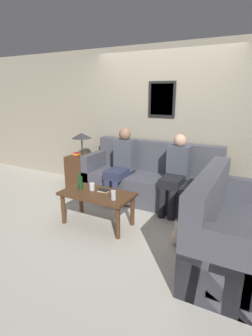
{
  "coord_description": "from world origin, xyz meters",
  "views": [
    {
      "loc": [
        1.63,
        -3.48,
        1.8
      ],
      "look_at": [
        -0.16,
        -0.12,
        0.71
      ],
      "focal_mm": 28.0,
      "sensor_mm": 36.0,
      "label": 1
    }
  ],
  "objects_px": {
    "couch_side": "(230,233)",
    "couch_main": "(151,181)",
    "teddy_bear": "(179,235)",
    "person_left": "(121,162)",
    "drinking_glass": "(92,187)",
    "coffee_table": "(97,198)",
    "person_right": "(176,171)",
    "wine_bottle": "(80,183)"
  },
  "relations": [
    {
      "from": "couch_main",
      "to": "person_left",
      "type": "xyz_separation_m",
      "value": [
        -0.46,
        -0.22,
        0.33
      ]
    },
    {
      "from": "couch_main",
      "to": "person_left",
      "type": "height_order",
      "value": "person_left"
    },
    {
      "from": "coffee_table",
      "to": "wine_bottle",
      "type": "height_order",
      "value": "wine_bottle"
    },
    {
      "from": "couch_main",
      "to": "person_right",
      "type": "bearing_deg",
      "value": -21.68
    },
    {
      "from": "drinking_glass",
      "to": "couch_side",
      "type": "bearing_deg",
      "value": -3.0
    },
    {
      "from": "couch_side",
      "to": "drinking_glass",
      "type": "bearing_deg",
      "value": 87.0
    },
    {
      "from": "person_right",
      "to": "teddy_bear",
      "type": "xyz_separation_m",
      "value": [
        0.38,
        -0.96,
        -0.51
      ]
    },
    {
      "from": "couch_side",
      "to": "coffee_table",
      "type": "relative_size",
      "value": 1.59
    },
    {
      "from": "coffee_table",
      "to": "wine_bottle",
      "type": "distance_m",
      "value": 0.33
    },
    {
      "from": "couch_main",
      "to": "person_left",
      "type": "bearing_deg",
      "value": -153.84
    },
    {
      "from": "person_right",
      "to": "drinking_glass",
      "type": "bearing_deg",
      "value": -134.53
    },
    {
      "from": "drinking_glass",
      "to": "person_left",
      "type": "relative_size",
      "value": 0.08
    },
    {
      "from": "person_left",
      "to": "teddy_bear",
      "type": "distance_m",
      "value": 1.7
    },
    {
      "from": "drinking_glass",
      "to": "teddy_bear",
      "type": "bearing_deg",
      "value": -1.01
    },
    {
      "from": "couch_side",
      "to": "teddy_bear",
      "type": "xyz_separation_m",
      "value": [
        -0.58,
        0.08,
        -0.21
      ]
    },
    {
      "from": "coffee_table",
      "to": "person_left",
      "type": "relative_size",
      "value": 0.82
    },
    {
      "from": "person_left",
      "to": "couch_side",
      "type": "bearing_deg",
      "value": -27.82
    },
    {
      "from": "couch_side",
      "to": "coffee_table",
      "type": "distance_m",
      "value": 1.76
    },
    {
      "from": "coffee_table",
      "to": "person_right",
      "type": "distance_m",
      "value": 1.29
    },
    {
      "from": "person_right",
      "to": "couch_main",
      "type": "bearing_deg",
      "value": 158.32
    },
    {
      "from": "couch_main",
      "to": "couch_side",
      "type": "distance_m",
      "value": 1.89
    },
    {
      "from": "couch_side",
      "to": "drinking_glass",
      "type": "xyz_separation_m",
      "value": [
        -1.87,
        0.1,
        0.18
      ]
    },
    {
      "from": "drinking_glass",
      "to": "teddy_bear",
      "type": "xyz_separation_m",
      "value": [
        1.3,
        -0.02,
        -0.39
      ]
    },
    {
      "from": "teddy_bear",
      "to": "wine_bottle",
      "type": "bearing_deg",
      "value": -179.07
    },
    {
      "from": "couch_main",
      "to": "drinking_glass",
      "type": "distance_m",
      "value": 1.22
    },
    {
      "from": "coffee_table",
      "to": "person_right",
      "type": "xyz_separation_m",
      "value": [
        0.8,
        0.98,
        0.25
      ]
    },
    {
      "from": "coffee_table",
      "to": "drinking_glass",
      "type": "height_order",
      "value": "drinking_glass"
    },
    {
      "from": "coffee_table",
      "to": "person_right",
      "type": "relative_size",
      "value": 0.85
    },
    {
      "from": "wine_bottle",
      "to": "drinking_glass",
      "type": "distance_m",
      "value": 0.18
    },
    {
      "from": "coffee_table",
      "to": "drinking_glass",
      "type": "xyz_separation_m",
      "value": [
        -0.12,
        0.05,
        0.13
      ]
    },
    {
      "from": "person_left",
      "to": "wine_bottle",
      "type": "bearing_deg",
      "value": -98.53
    },
    {
      "from": "couch_side",
      "to": "person_left",
      "type": "height_order",
      "value": "person_left"
    },
    {
      "from": "wine_bottle",
      "to": "person_right",
      "type": "relative_size",
      "value": 0.22
    },
    {
      "from": "couch_side",
      "to": "couch_main",
      "type": "bearing_deg",
      "value": 49.61
    },
    {
      "from": "person_left",
      "to": "person_right",
      "type": "xyz_separation_m",
      "value": [
        0.94,
        0.03,
        -0.02
      ]
    },
    {
      "from": "couch_side",
      "to": "drinking_glass",
      "type": "height_order",
      "value": "couch_side"
    },
    {
      "from": "couch_side",
      "to": "person_right",
      "type": "xyz_separation_m",
      "value": [
        -0.95,
        1.03,
        0.3
      ]
    },
    {
      "from": "person_left",
      "to": "drinking_glass",
      "type": "bearing_deg",
      "value": -88.47
    },
    {
      "from": "couch_main",
      "to": "person_right",
      "type": "height_order",
      "value": "person_right"
    },
    {
      "from": "teddy_bear",
      "to": "person_left",
      "type": "bearing_deg",
      "value": 144.99
    },
    {
      "from": "coffee_table",
      "to": "couch_main",
      "type": "bearing_deg",
      "value": 75.01
    },
    {
      "from": "coffee_table",
      "to": "teddy_bear",
      "type": "distance_m",
      "value": 1.21
    }
  ]
}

